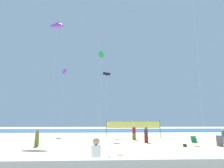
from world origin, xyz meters
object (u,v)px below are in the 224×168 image
kite_violet_inflatable (57,26)px  kite_magenta_diamond (98,39)px  folding_beach_chair (195,141)px  kite_black_tube (107,74)px  volleyball_net (133,126)px  beach_handbag (185,145)px  kite_green_delta (101,55)px  beachgoer_teal_shirt (223,136)px  mother_figure (96,158)px  trash_barrel (220,141)px  beachgoer_charcoal_shirt (146,134)px  beachgoer_maroon_shirt (134,132)px  toddler_figure (109,168)px  kite_violet_tube (64,72)px  beachgoer_olive_shirt (37,137)px

kite_violet_inflatable → kite_magenta_diamond: bearing=-38.2°
folding_beach_chair → kite_black_tube: size_ratio=0.08×
volleyball_net → beach_handbag: bearing=-74.5°
kite_green_delta → beachgoer_teal_shirt: bearing=-41.6°
mother_figure → trash_barrel: 14.94m
mother_figure → volleyball_net: bearing=49.7°
mother_figure → beachgoer_charcoal_shirt: (5.01, 13.12, 0.02)m
beachgoer_teal_shirt → beachgoer_maroon_shirt: beachgoer_maroon_shirt is taller
mother_figure → trash_barrel: mother_figure is taller
toddler_figure → kite_violet_tube: kite_violet_tube is taller
beachgoer_teal_shirt → volleyball_net: bearing=-2.2°
beachgoer_teal_shirt → beach_handbag: size_ratio=5.02×
beachgoer_maroon_shirt → beachgoer_olive_shirt: size_ratio=1.16×
kite_magenta_diamond → beach_handbag: bearing=-37.1°
mother_figure → beachgoer_teal_shirt: (12.54, 11.45, -0.06)m
beachgoer_charcoal_shirt → kite_black_tube: size_ratio=0.15×
mother_figure → beach_handbag: mother_figure is taller
mother_figure → beachgoer_olive_shirt: (-5.73, 10.68, -0.05)m
kite_black_tube → kite_violet_tube: bearing=163.4°
mother_figure → kite_violet_inflatable: (-7.28, 21.38, 16.68)m
mother_figure → beachgoer_maroon_shirt: size_ratio=0.92×
beachgoer_teal_shirt → beachgoer_maroon_shirt: 9.67m
beach_handbag → kite_green_delta: (-7.80, 12.83, 13.05)m
beachgoer_charcoal_shirt → kite_violet_tube: (-12.05, 14.58, 10.64)m
beachgoer_teal_shirt → kite_black_tube: kite_black_tube is taller
beach_handbag → beachgoer_charcoal_shirt: bearing=129.5°
beachgoer_charcoal_shirt → trash_barrel: beachgoer_charcoal_shirt is taller
kite_violet_inflatable → kite_violet_tube: bearing=87.8°
trash_barrel → kite_green_delta: bearing=131.4°
beachgoer_maroon_shirt → beachgoer_charcoal_shirt: bearing=-0.2°
kite_violet_tube → kite_magenta_diamond: bearing=-60.4°
kite_violet_inflatable → beach_handbag: bearing=-37.6°
trash_barrel → kite_black_tube: size_ratio=0.09×
mother_figure → volleyball_net: (4.81, 20.42, 0.76)m
beachgoer_charcoal_shirt → kite_violet_tube: 21.71m
beach_handbag → trash_barrel: bearing=2.5°
beachgoer_charcoal_shirt → beach_handbag: (2.75, -3.33, -0.77)m
kite_violet_inflatable → kite_green_delta: size_ratio=1.32×
beachgoer_maroon_shirt → trash_barrel: beachgoer_maroon_shirt is taller
trash_barrel → kite_magenta_diamond: size_ratio=0.07×
beachgoer_maroon_shirt → kite_black_tube: bearing=-173.3°
mother_figure → kite_green_delta: 25.75m
folding_beach_chair → kite_violet_inflatable: 26.05m
beachgoer_charcoal_shirt → kite_green_delta: 16.33m
mother_figure → kite_magenta_diamond: (-0.34, 15.92, 12.11)m
beachgoer_maroon_shirt → beachgoer_olive_shirt: beachgoer_maroon_shirt is taller
mother_figure → folding_beach_chair: mother_figure is taller
kite_black_tube → kite_green_delta: bearing=-111.4°
toddler_figure → beach_handbag: toddler_figure is taller
beachgoer_olive_shirt → beach_handbag: size_ratio=5.11×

